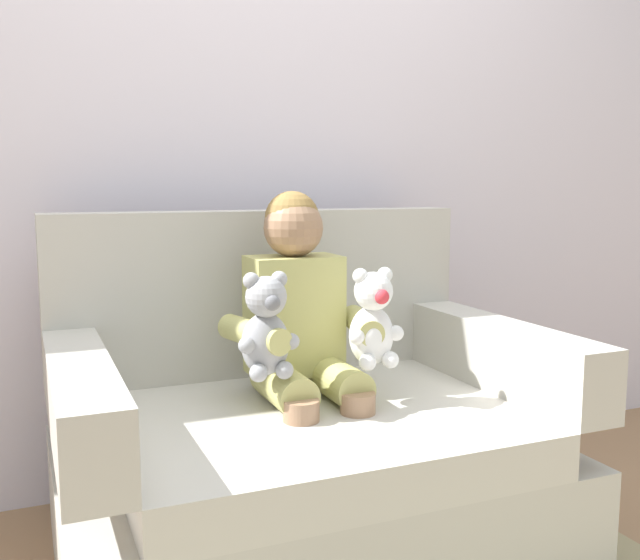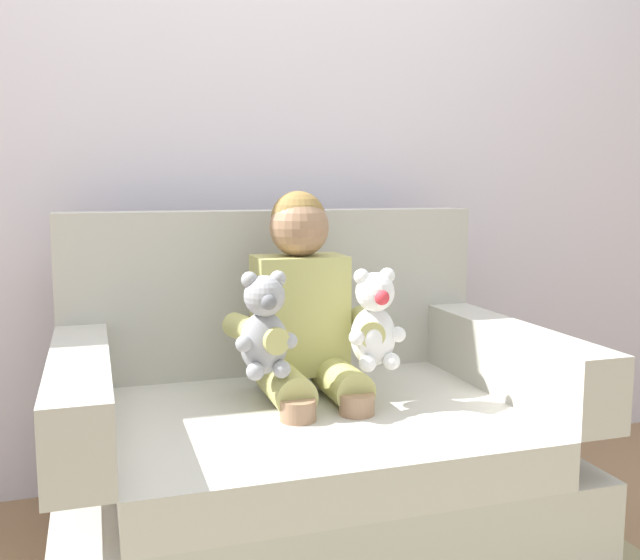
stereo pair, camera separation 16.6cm
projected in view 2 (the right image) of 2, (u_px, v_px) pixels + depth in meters
The scene contains 6 objects.
ground_plane at pixel (310, 554), 2.00m from camera, with size 8.00×8.00×0.00m, color #936D4C.
back_wall at pixel (253, 107), 2.46m from camera, with size 6.00×0.10×2.60m, color silver.
armchair at pixel (305, 446), 2.00m from camera, with size 1.32×0.94×0.95m.
seated_child at pixel (306, 323), 1.99m from camera, with size 0.45×0.39×0.82m.
plush_grey at pixel (265, 327), 1.82m from camera, with size 0.16×0.13×0.27m.
plush_white at pixel (374, 322), 1.90m from camera, with size 0.16×0.13×0.27m.
Camera 2 is at (-0.54, -1.80, 1.03)m, focal length 39.85 mm.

